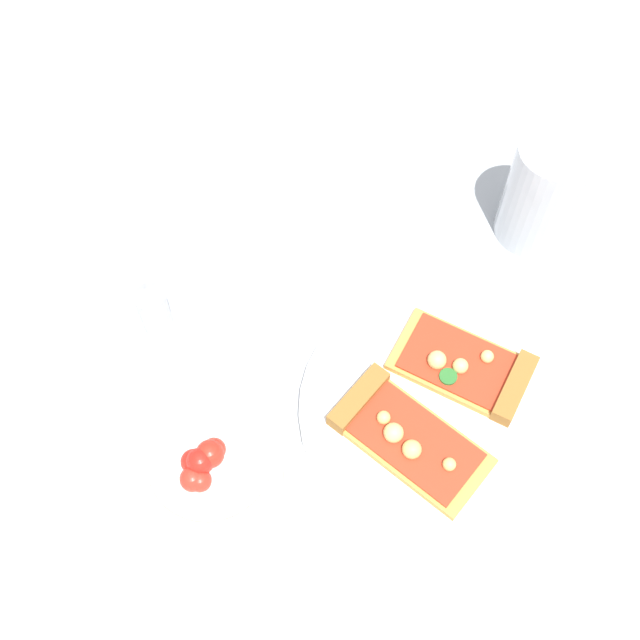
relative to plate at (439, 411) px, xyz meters
The scene contains 8 objects.
ground_plane 0.06m from the plate, 109.64° to the left, with size 2.40×2.40×0.00m, color #B2B7BC.
plate is the anchor object (origin of this frame).
pizza_slice_near 0.05m from the plate, 158.32° to the right, with size 0.15×0.16×0.03m.
pizza_slice_far 0.05m from the plate, 36.13° to the left, with size 0.15×0.14×0.03m.
salad_bowl 0.23m from the plate, behind, with size 0.13×0.13×0.08m.
soda_glass 0.25m from the plate, 48.28° to the left, with size 0.08×0.08×0.14m.
paper_napkin 0.28m from the plate, 121.43° to the left, with size 0.13×0.15×0.00m, color white.
pepper_shaker 0.30m from the plate, 146.43° to the left, with size 0.03×0.03×0.07m.
Camera 1 is at (-0.17, -0.33, 0.79)m, focal length 48.21 mm.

